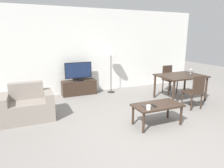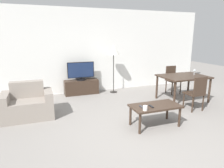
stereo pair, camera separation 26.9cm
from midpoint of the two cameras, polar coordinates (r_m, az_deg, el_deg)
ground_plane at (r=3.84m, az=12.72°, el=-15.46°), size 18.00×18.00×0.00m
wall_back at (r=6.70m, az=-3.69°, el=9.35°), size 7.92×0.06×2.70m
armchair at (r=4.93m, az=-21.41°, el=-5.61°), size 1.10×0.69×0.82m
tv_stand at (r=6.50m, az=-7.56°, el=-0.87°), size 1.08×0.37×0.46m
tv at (r=6.39m, az=-7.70°, el=3.66°), size 0.85×0.30×0.58m
coffee_table at (r=4.27m, az=14.03°, el=-6.62°), size 1.03×0.53×0.45m
dining_table at (r=6.10m, az=20.86°, el=1.45°), size 1.29×0.97×0.74m
dining_chair_near at (r=5.42m, az=24.30°, el=-2.06°), size 0.40×0.40×0.88m
dining_chair_far at (r=6.87m, az=17.92°, el=1.60°), size 0.40×0.40×0.88m
floor_lamp at (r=6.46m, az=1.65°, el=9.20°), size 0.37×0.37×1.55m
remote_primary at (r=4.07m, az=10.36°, el=-6.44°), size 0.04×0.15×0.02m
remote_secondary at (r=4.14m, az=12.98°, el=-6.25°), size 0.04×0.15×0.02m
cup_white_near at (r=3.91m, az=11.41°, el=-6.79°), size 0.09×0.09×0.09m
wine_glass_left at (r=6.44m, az=23.61°, el=3.47°), size 0.07×0.07×0.15m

